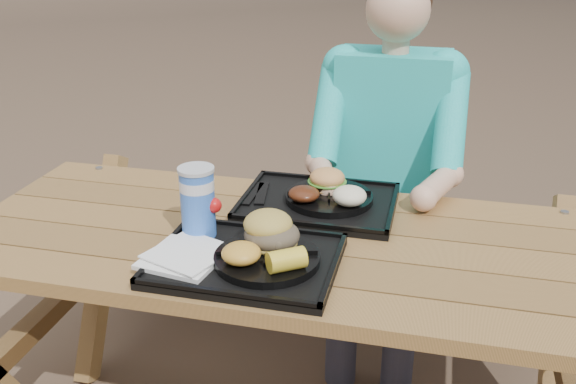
# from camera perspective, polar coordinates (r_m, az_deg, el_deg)

# --- Properties ---
(picnic_table) EXTENTS (1.80, 1.49, 0.75)m
(picnic_table) POSITION_cam_1_polar(r_m,az_deg,el_deg) (1.94, 0.00, -13.84)
(picnic_table) COLOR #999999
(picnic_table) RESTS_ON ground
(tray_near) EXTENTS (0.45, 0.35, 0.02)m
(tray_near) POSITION_cam_1_polar(r_m,az_deg,el_deg) (1.60, -3.73, -6.22)
(tray_near) COLOR black
(tray_near) RESTS_ON picnic_table
(tray_far) EXTENTS (0.45, 0.35, 0.02)m
(tray_far) POSITION_cam_1_polar(r_m,az_deg,el_deg) (1.91, 2.72, -1.06)
(tray_far) COLOR black
(tray_far) RESTS_ON picnic_table
(plate_near) EXTENTS (0.26, 0.26, 0.02)m
(plate_near) POSITION_cam_1_polar(r_m,az_deg,el_deg) (1.57, -1.88, -5.91)
(plate_near) COLOR black
(plate_near) RESTS_ON tray_near
(plate_far) EXTENTS (0.26, 0.26, 0.02)m
(plate_far) POSITION_cam_1_polar(r_m,az_deg,el_deg) (1.90, 3.67, -0.48)
(plate_far) COLOR black
(plate_far) RESTS_ON tray_far
(napkin_stack) EXTENTS (0.21, 0.21, 0.02)m
(napkin_stack) POSITION_cam_1_polar(r_m,az_deg,el_deg) (1.60, -9.26, -5.62)
(napkin_stack) COLOR white
(napkin_stack) RESTS_ON tray_near
(soda_cup) EXTENTS (0.09, 0.09, 0.18)m
(soda_cup) POSITION_cam_1_polar(r_m,az_deg,el_deg) (1.68, -8.02, -1.03)
(soda_cup) COLOR blue
(soda_cup) RESTS_ON tray_near
(condiment_bbq) EXTENTS (0.05, 0.05, 0.03)m
(condiment_bbq) POSITION_cam_1_polar(r_m,az_deg,el_deg) (1.69, -2.58, -3.46)
(condiment_bbq) COLOR black
(condiment_bbq) RESTS_ON tray_near
(condiment_mustard) EXTENTS (0.05, 0.05, 0.03)m
(condiment_mustard) POSITION_cam_1_polar(r_m,az_deg,el_deg) (1.68, -0.30, -3.68)
(condiment_mustard) COLOR yellow
(condiment_mustard) RESTS_ON tray_near
(sandwich) EXTENTS (0.13, 0.13, 0.13)m
(sandwich) POSITION_cam_1_polar(r_m,az_deg,el_deg) (1.58, -1.46, -2.55)
(sandwich) COLOR gold
(sandwich) RESTS_ON plate_near
(mac_cheese) EXTENTS (0.09, 0.09, 0.05)m
(mac_cheese) POSITION_cam_1_polar(r_m,az_deg,el_deg) (1.53, -4.18, -5.46)
(mac_cheese) COLOR gold
(mac_cheese) RESTS_ON plate_near
(corn_cob) EXTENTS (0.12, 0.12, 0.05)m
(corn_cob) POSITION_cam_1_polar(r_m,az_deg,el_deg) (1.49, -0.13, -6.05)
(corn_cob) COLOR yellow
(corn_cob) RESTS_ON plate_near
(cutlery_far) EXTENTS (0.06, 0.17, 0.01)m
(cutlery_far) POSITION_cam_1_polar(r_m,az_deg,el_deg) (1.95, -2.34, -0.10)
(cutlery_far) COLOR black
(cutlery_far) RESTS_ON tray_far
(burger) EXTENTS (0.11, 0.11, 0.10)m
(burger) POSITION_cam_1_polar(r_m,az_deg,el_deg) (1.92, 3.52, 1.65)
(burger) COLOR #E1964F
(burger) RESTS_ON plate_far
(baked_beans) EXTENTS (0.09, 0.09, 0.04)m
(baked_beans) POSITION_cam_1_polar(r_m,az_deg,el_deg) (1.85, 1.43, -0.17)
(baked_beans) COLOR #512210
(baked_beans) RESTS_ON plate_far
(potato_salad) EXTENTS (0.10, 0.10, 0.05)m
(potato_salad) POSITION_cam_1_polar(r_m,az_deg,el_deg) (1.83, 5.48, -0.33)
(potato_salad) COLOR white
(potato_salad) RESTS_ON plate_far
(diner) EXTENTS (0.48, 0.84, 1.28)m
(diner) POSITION_cam_1_polar(r_m,az_deg,el_deg) (2.35, 8.74, 0.34)
(diner) COLOR #1BA1BF
(diner) RESTS_ON ground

